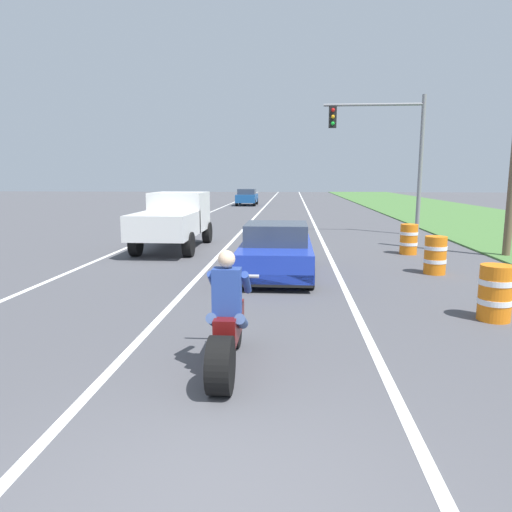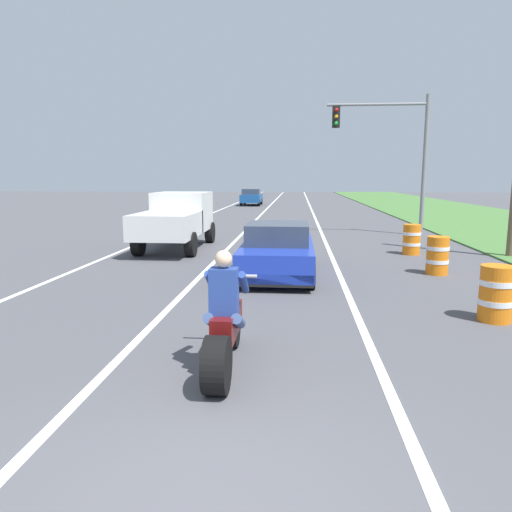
{
  "view_description": "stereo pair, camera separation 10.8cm",
  "coord_description": "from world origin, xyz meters",
  "px_view_note": "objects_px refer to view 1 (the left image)",
  "views": [
    {
      "loc": [
        0.56,
        -3.15,
        2.52
      ],
      "look_at": [
        -0.12,
        5.86,
        1.0
      ],
      "focal_mm": 32.83,
      "sensor_mm": 36.0,
      "label": 1
    },
    {
      "loc": [
        0.67,
        -3.15,
        2.52
      ],
      "look_at": [
        -0.12,
        5.86,
        1.0
      ],
      "focal_mm": 32.83,
      "sensor_mm": 36.0,
      "label": 2
    }
  ],
  "objects_px": {
    "sports_car_blue": "(276,251)",
    "distant_car_far_ahead": "(247,197)",
    "motorcycle_with_rider": "(227,329)",
    "traffic_light_mast_near": "(391,143)",
    "construction_barrel_far": "(409,239)",
    "construction_barrel_mid": "(435,255)",
    "construction_barrel_nearest": "(495,293)",
    "pickup_truck_left_lane_white": "(174,218)"
  },
  "relations": [
    {
      "from": "traffic_light_mast_near",
      "to": "construction_barrel_far",
      "type": "xyz_separation_m",
      "value": [
        -0.36,
        -5.41,
        -3.47
      ]
    },
    {
      "from": "sports_car_blue",
      "to": "construction_barrel_mid",
      "type": "height_order",
      "value": "sports_car_blue"
    },
    {
      "from": "construction_barrel_mid",
      "to": "construction_barrel_far",
      "type": "bearing_deg",
      "value": 88.31
    },
    {
      "from": "traffic_light_mast_near",
      "to": "construction_barrel_mid",
      "type": "bearing_deg",
      "value": -93.01
    },
    {
      "from": "sports_car_blue",
      "to": "distant_car_far_ahead",
      "type": "relative_size",
      "value": 1.08
    },
    {
      "from": "motorcycle_with_rider",
      "to": "construction_barrel_mid",
      "type": "height_order",
      "value": "motorcycle_with_rider"
    },
    {
      "from": "construction_barrel_nearest",
      "to": "distant_car_far_ahead",
      "type": "xyz_separation_m",
      "value": [
        -7.72,
        34.6,
        0.27
      ]
    },
    {
      "from": "traffic_light_mast_near",
      "to": "construction_barrel_nearest",
      "type": "bearing_deg",
      "value": -92.79
    },
    {
      "from": "sports_car_blue",
      "to": "construction_barrel_far",
      "type": "xyz_separation_m",
      "value": [
        4.27,
        3.67,
        -0.13
      ]
    },
    {
      "from": "motorcycle_with_rider",
      "to": "construction_barrel_mid",
      "type": "relative_size",
      "value": 2.21
    },
    {
      "from": "sports_car_blue",
      "to": "traffic_light_mast_near",
      "type": "distance_m",
      "value": 10.73
    },
    {
      "from": "motorcycle_with_rider",
      "to": "distant_car_far_ahead",
      "type": "bearing_deg",
      "value": 95.05
    },
    {
      "from": "motorcycle_with_rider",
      "to": "construction_barrel_nearest",
      "type": "distance_m",
      "value": 5.15
    },
    {
      "from": "pickup_truck_left_lane_white",
      "to": "motorcycle_with_rider",
      "type": "bearing_deg",
      "value": -72.34
    },
    {
      "from": "construction_barrel_nearest",
      "to": "construction_barrel_far",
      "type": "distance_m",
      "value": 7.35
    },
    {
      "from": "traffic_light_mast_near",
      "to": "sports_car_blue",
      "type": "bearing_deg",
      "value": -117.01
    },
    {
      "from": "traffic_light_mast_near",
      "to": "construction_barrel_far",
      "type": "relative_size",
      "value": 6.0
    },
    {
      "from": "motorcycle_with_rider",
      "to": "traffic_light_mast_near",
      "type": "relative_size",
      "value": 0.37
    },
    {
      "from": "traffic_light_mast_near",
      "to": "construction_barrel_mid",
      "type": "xyz_separation_m",
      "value": [
        -0.45,
        -8.65,
        -3.47
      ]
    },
    {
      "from": "motorcycle_with_rider",
      "to": "pickup_truck_left_lane_white",
      "type": "bearing_deg",
      "value": 107.66
    },
    {
      "from": "construction_barrel_nearest",
      "to": "construction_barrel_far",
      "type": "relative_size",
      "value": 1.0
    },
    {
      "from": "sports_car_blue",
      "to": "construction_barrel_far",
      "type": "height_order",
      "value": "sports_car_blue"
    },
    {
      "from": "motorcycle_with_rider",
      "to": "construction_barrel_far",
      "type": "distance_m",
      "value": 11.02
    },
    {
      "from": "distant_car_far_ahead",
      "to": "pickup_truck_left_lane_white",
      "type": "bearing_deg",
      "value": -90.13
    },
    {
      "from": "construction_barrel_far",
      "to": "distant_car_far_ahead",
      "type": "height_order",
      "value": "distant_car_far_ahead"
    },
    {
      "from": "motorcycle_with_rider",
      "to": "construction_barrel_far",
      "type": "bearing_deg",
      "value": 64.79
    },
    {
      "from": "construction_barrel_mid",
      "to": "distant_car_far_ahead",
      "type": "relative_size",
      "value": 0.25
    },
    {
      "from": "distant_car_far_ahead",
      "to": "construction_barrel_mid",
      "type": "bearing_deg",
      "value": -75.5
    },
    {
      "from": "traffic_light_mast_near",
      "to": "construction_barrel_mid",
      "type": "relative_size",
      "value": 6.0
    },
    {
      "from": "pickup_truck_left_lane_white",
      "to": "construction_barrel_mid",
      "type": "relative_size",
      "value": 4.8
    },
    {
      "from": "pickup_truck_left_lane_white",
      "to": "construction_barrel_nearest",
      "type": "relative_size",
      "value": 4.8
    },
    {
      "from": "sports_car_blue",
      "to": "pickup_truck_left_lane_white",
      "type": "xyz_separation_m",
      "value": [
        -3.77,
        4.22,
        0.48
      ]
    },
    {
      "from": "construction_barrel_mid",
      "to": "construction_barrel_far",
      "type": "distance_m",
      "value": 3.25
    },
    {
      "from": "motorcycle_with_rider",
      "to": "sports_car_blue",
      "type": "relative_size",
      "value": 0.51
    },
    {
      "from": "construction_barrel_mid",
      "to": "distant_car_far_ahead",
      "type": "distance_m",
      "value": 31.5
    },
    {
      "from": "motorcycle_with_rider",
      "to": "construction_barrel_mid",
      "type": "bearing_deg",
      "value": 55.65
    },
    {
      "from": "construction_barrel_far",
      "to": "distant_car_far_ahead",
      "type": "relative_size",
      "value": 0.25
    },
    {
      "from": "pickup_truck_left_lane_white",
      "to": "construction_barrel_mid",
      "type": "height_order",
      "value": "pickup_truck_left_lane_white"
    },
    {
      "from": "pickup_truck_left_lane_white",
      "to": "traffic_light_mast_near",
      "type": "xyz_separation_m",
      "value": [
        8.4,
        4.86,
        2.87
      ]
    },
    {
      "from": "traffic_light_mast_near",
      "to": "construction_barrel_far",
      "type": "bearing_deg",
      "value": -93.79
    },
    {
      "from": "construction_barrel_mid",
      "to": "distant_car_far_ahead",
      "type": "bearing_deg",
      "value": 104.5
    },
    {
      "from": "motorcycle_with_rider",
      "to": "traffic_light_mast_near",
      "type": "xyz_separation_m",
      "value": [
        5.05,
        15.38,
        3.39
      ]
    }
  ]
}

